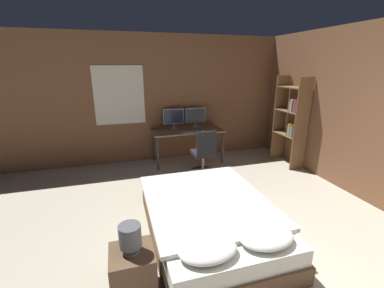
% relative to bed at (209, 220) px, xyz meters
% --- Properties ---
extents(wall_back, '(12.00, 0.08, 2.70)m').
position_rel_bed_xyz_m(wall_back, '(0.49, 3.03, 1.11)').
color(wall_back, brown).
rests_on(wall_back, ground_plane).
extents(wall_side_right, '(0.06, 12.00, 2.70)m').
position_rel_bed_xyz_m(wall_side_right, '(2.70, 0.14, 1.11)').
color(wall_side_right, brown).
rests_on(wall_side_right, ground_plane).
extents(bed, '(1.46, 2.08, 0.54)m').
position_rel_bed_xyz_m(bed, '(0.00, 0.00, 0.00)').
color(bed, brown).
rests_on(bed, ground_plane).
extents(nightstand, '(0.40, 0.39, 0.48)m').
position_rel_bed_xyz_m(nightstand, '(-0.97, -0.60, 0.00)').
color(nightstand, brown).
rests_on(nightstand, ground_plane).
extents(bedside_lamp, '(0.20, 0.20, 0.27)m').
position_rel_bed_xyz_m(bedside_lamp, '(-0.97, -0.60, 0.41)').
color(bedside_lamp, gray).
rests_on(bedside_lamp, nightstand).
extents(desk, '(1.53, 0.68, 0.72)m').
position_rel_bed_xyz_m(desk, '(0.46, 2.62, 0.40)').
color(desk, '#846042').
rests_on(desk, ground_plane).
extents(monitor_left, '(0.46, 0.16, 0.43)m').
position_rel_bed_xyz_m(monitor_left, '(0.20, 2.86, 0.73)').
color(monitor_left, '#B7B7BC').
rests_on(monitor_left, desk).
extents(monitor_right, '(0.46, 0.16, 0.43)m').
position_rel_bed_xyz_m(monitor_right, '(0.71, 2.86, 0.73)').
color(monitor_right, '#B7B7BC').
rests_on(monitor_right, desk).
extents(keyboard, '(0.35, 0.13, 0.02)m').
position_rel_bed_xyz_m(keyboard, '(0.46, 2.39, 0.49)').
color(keyboard, '#B7B7BC').
rests_on(keyboard, desk).
extents(computer_mouse, '(0.07, 0.05, 0.04)m').
position_rel_bed_xyz_m(computer_mouse, '(0.72, 2.39, 0.50)').
color(computer_mouse, '#B7B7BC').
rests_on(computer_mouse, desk).
extents(office_chair, '(0.52, 0.52, 0.90)m').
position_rel_bed_xyz_m(office_chair, '(0.57, 1.87, 0.11)').
color(office_chair, black).
rests_on(office_chair, ground_plane).
extents(bookshelf, '(0.33, 0.73, 1.86)m').
position_rel_bed_xyz_m(bookshelf, '(2.49, 1.82, 0.79)').
color(bookshelf, brown).
rests_on(bookshelf, ground_plane).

